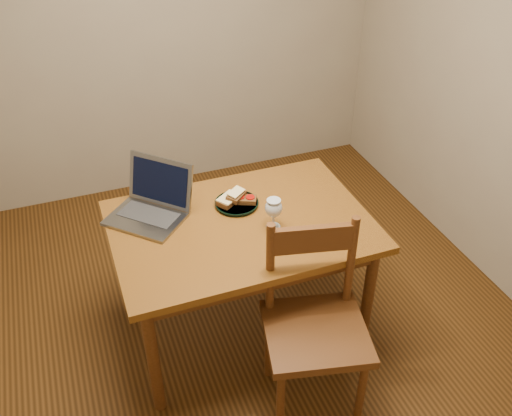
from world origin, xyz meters
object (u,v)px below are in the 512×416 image
object	(u,v)px
table	(241,236)
chair	(315,319)
laptop	(152,201)
milk_glass	(273,214)
plate	(237,204)

from	to	relation	value
table	chair	size ratio (longest dim) A/B	2.34
laptop	milk_glass	bearing A→B (deg)	12.77
plate	chair	bearing A→B (deg)	-79.64
table	laptop	distance (m)	0.49
milk_glass	laptop	bearing A→B (deg)	147.95
table	plate	distance (m)	0.19
table	milk_glass	xyz separation A→B (m)	(0.14, -0.09, 0.17)
chair	plate	world-z (taller)	chair
plate	milk_glass	distance (m)	0.28
chair	laptop	world-z (taller)	laptop
table	plate	xyz separation A→B (m)	(0.03, 0.16, 0.10)
table	milk_glass	world-z (taller)	milk_glass
table	plate	bearing A→B (deg)	78.77
chair	laptop	size ratio (longest dim) A/B	1.11
table	plate	world-z (taller)	plate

